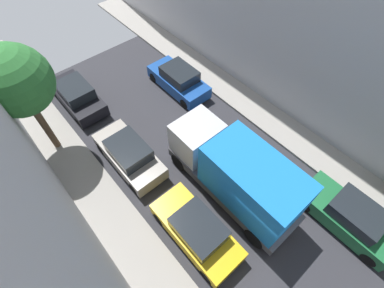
{
  "coord_description": "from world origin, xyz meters",
  "views": [
    {
      "loc": [
        -5.4,
        -1.15,
        12.2
      ],
      "look_at": [
        0.2,
        5.29,
        0.5
      ],
      "focal_mm": 25.91,
      "sensor_mm": 36.0,
      "label": 1
    }
  ],
  "objects_px": {
    "parked_car_left_5": "(77,96)",
    "parked_car_right_1": "(350,216)",
    "parked_car_left_4": "(129,154)",
    "parked_car_right_2": "(179,80)",
    "parked_car_left_3": "(197,231)",
    "delivery_truck": "(237,174)",
    "street_tree_0": "(15,82)"
  },
  "relations": [
    {
      "from": "parked_car_left_5",
      "to": "parked_car_right_1",
      "type": "relative_size",
      "value": 1.0
    },
    {
      "from": "parked_car_left_4",
      "to": "parked_car_right_2",
      "type": "height_order",
      "value": "same"
    },
    {
      "from": "parked_car_left_3",
      "to": "parked_car_right_1",
      "type": "distance_m",
      "value": 6.64
    },
    {
      "from": "parked_car_left_4",
      "to": "delivery_truck",
      "type": "distance_m",
      "value": 5.47
    },
    {
      "from": "parked_car_left_5",
      "to": "parked_car_right_1",
      "type": "height_order",
      "value": "same"
    },
    {
      "from": "parked_car_left_3",
      "to": "parked_car_left_4",
      "type": "bearing_deg",
      "value": 90.0
    },
    {
      "from": "parked_car_left_3",
      "to": "street_tree_0",
      "type": "distance_m",
      "value": 9.67
    },
    {
      "from": "delivery_truck",
      "to": "parked_car_left_3",
      "type": "bearing_deg",
      "value": -170.38
    },
    {
      "from": "parked_car_right_2",
      "to": "street_tree_0",
      "type": "height_order",
      "value": "street_tree_0"
    },
    {
      "from": "parked_car_left_3",
      "to": "delivery_truck",
      "type": "distance_m",
      "value": 2.94
    },
    {
      "from": "parked_car_right_1",
      "to": "parked_car_right_2",
      "type": "xyz_separation_m",
      "value": [
        0.0,
        11.63,
        0.0
      ]
    },
    {
      "from": "delivery_truck",
      "to": "street_tree_0",
      "type": "bearing_deg",
      "value": 122.43
    },
    {
      "from": "parked_car_left_3",
      "to": "parked_car_left_5",
      "type": "height_order",
      "value": "same"
    },
    {
      "from": "parked_car_left_3",
      "to": "street_tree_0",
      "type": "height_order",
      "value": "street_tree_0"
    },
    {
      "from": "parked_car_right_1",
      "to": "street_tree_0",
      "type": "height_order",
      "value": "street_tree_0"
    },
    {
      "from": "parked_car_left_4",
      "to": "parked_car_right_2",
      "type": "relative_size",
      "value": 1.0
    },
    {
      "from": "parked_car_left_5",
      "to": "parked_car_right_2",
      "type": "distance_m",
      "value": 6.11
    },
    {
      "from": "parked_car_left_4",
      "to": "parked_car_right_1",
      "type": "bearing_deg",
      "value": -58.9
    },
    {
      "from": "parked_car_right_1",
      "to": "street_tree_0",
      "type": "bearing_deg",
      "value": 122.29
    },
    {
      "from": "parked_car_left_5",
      "to": "delivery_truck",
      "type": "distance_m",
      "value": 10.57
    },
    {
      "from": "parked_car_left_4",
      "to": "delivery_truck",
      "type": "bearing_deg",
      "value": -59.79
    },
    {
      "from": "parked_car_left_5",
      "to": "parked_car_right_1",
      "type": "distance_m",
      "value": 15.46
    },
    {
      "from": "parked_car_left_5",
      "to": "delivery_truck",
      "type": "bearing_deg",
      "value": -75.13
    },
    {
      "from": "parked_car_left_4",
      "to": "parked_car_left_5",
      "type": "xyz_separation_m",
      "value": [
        0.0,
        5.53,
        0.0
      ]
    },
    {
      "from": "parked_car_left_3",
      "to": "parked_car_right_2",
      "type": "height_order",
      "value": "same"
    },
    {
      "from": "parked_car_left_5",
      "to": "delivery_truck",
      "type": "xyz_separation_m",
      "value": [
        2.7,
        -10.17,
        1.07
      ]
    },
    {
      "from": "parked_car_left_5",
      "to": "parked_car_right_1",
      "type": "xyz_separation_m",
      "value": [
        5.4,
        -14.48,
        0.0
      ]
    },
    {
      "from": "parked_car_left_5",
      "to": "delivery_truck",
      "type": "relative_size",
      "value": 0.64
    },
    {
      "from": "parked_car_left_4",
      "to": "street_tree_0",
      "type": "distance_m",
      "value": 5.7
    },
    {
      "from": "parked_car_left_5",
      "to": "parked_car_right_1",
      "type": "bearing_deg",
      "value": -69.55
    },
    {
      "from": "parked_car_right_1",
      "to": "parked_car_right_2",
      "type": "bearing_deg",
      "value": 90.0
    },
    {
      "from": "parked_car_right_1",
      "to": "parked_car_left_4",
      "type": "bearing_deg",
      "value": 121.1
    }
  ]
}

